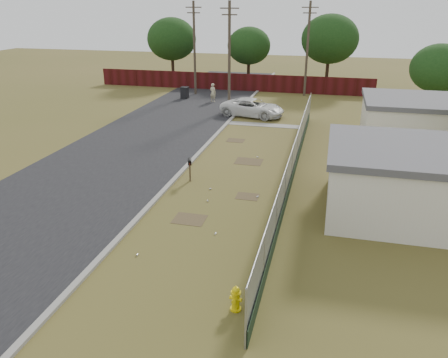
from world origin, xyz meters
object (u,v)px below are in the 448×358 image
(trash_bin, at_px, (185,93))
(pickup_truck, at_px, (252,108))
(pedestrian, at_px, (213,93))
(fire_hydrant, at_px, (236,299))
(mailbox, at_px, (190,164))

(trash_bin, bearing_deg, pickup_truck, -35.47)
(trash_bin, bearing_deg, pedestrian, -15.82)
(fire_hydrant, relative_size, pedestrian, 0.50)
(mailbox, relative_size, pickup_truck, 0.24)
(mailbox, xyz_separation_m, pedestrian, (-4.09, 19.54, -0.11))
(pickup_truck, bearing_deg, mailbox, -170.68)
(pedestrian, height_order, trash_bin, pedestrian)
(pedestrian, relative_size, trash_bin, 1.56)
(fire_hydrant, bearing_deg, trash_bin, 111.52)
(fire_hydrant, xyz_separation_m, trash_bin, (-11.87, 30.11, 0.17))
(mailbox, height_order, pedestrian, pedestrian)
(pedestrian, bearing_deg, trash_bin, 2.21)
(fire_hydrant, distance_m, trash_bin, 32.36)
(fire_hydrant, bearing_deg, pickup_truck, 99.36)
(fire_hydrant, height_order, pedestrian, pedestrian)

